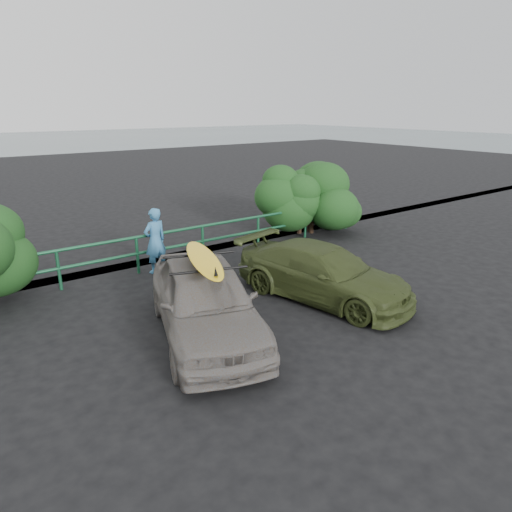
{
  "coord_description": "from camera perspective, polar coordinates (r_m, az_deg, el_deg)",
  "views": [
    {
      "loc": [
        -5.25,
        -6.2,
        4.29
      ],
      "look_at": [
        0.41,
        1.57,
        1.12
      ],
      "focal_mm": 32.0,
      "sensor_mm": 36.0,
      "label": 1
    }
  ],
  "objects": [
    {
      "name": "man",
      "position": [
        12.42,
        -12.48,
        1.88
      ],
      "size": [
        0.71,
        0.52,
        1.77
      ],
      "primitive_type": "imported",
      "rotation": [
        0.0,
        0.0,
        3.31
      ],
      "color": "teal",
      "rests_on": "ground"
    },
    {
      "name": "roof_rack",
      "position": [
        8.55,
        -6.53,
        -0.77
      ],
      "size": [
        1.65,
        1.38,
        0.05
      ],
      "primitive_type": null,
      "rotation": [
        0.0,
        0.0,
        -0.32
      ],
      "color": "black",
      "rests_on": "sedan"
    },
    {
      "name": "surfboard",
      "position": [
        8.53,
        -6.55,
        -0.39
      ],
      "size": [
        1.25,
        2.47,
        0.07
      ],
      "primitive_type": "ellipsoid",
      "rotation": [
        0.0,
        0.0,
        -0.32
      ],
      "color": "yellow",
      "rests_on": "roof_rack"
    },
    {
      "name": "sedan",
      "position": [
        8.83,
        -6.35,
        -5.51
      ],
      "size": [
        3.07,
        4.73,
        1.5
      ],
      "primitive_type": "imported",
      "rotation": [
        0.0,
        0.0,
        -0.32
      ],
      "color": "slate",
      "rests_on": "ground"
    },
    {
      "name": "guardrail",
      "position": [
        12.93,
        -10.51,
        0.97
      ],
      "size": [
        14.0,
        0.08,
        1.04
      ],
      "primitive_type": null,
      "color": "#164F30",
      "rests_on": "ground"
    },
    {
      "name": "olive_vehicle",
      "position": [
        10.65,
        8.38,
        -2.11
      ],
      "size": [
        2.69,
        4.58,
        1.25
      ],
      "primitive_type": "imported",
      "rotation": [
        0.0,
        0.0,
        0.23
      ],
      "color": "#36421D",
      "rests_on": "ground"
    },
    {
      "name": "shrub_right",
      "position": [
        15.87,
        5.05,
        6.73
      ],
      "size": [
        3.2,
        2.4,
        2.29
      ],
      "primitive_type": null,
      "color": "#1C4619",
      "rests_on": "ground"
    },
    {
      "name": "ground",
      "position": [
        9.18,
        3.72,
        -9.66
      ],
      "size": [
        80.0,
        80.0,
        0.0
      ],
      "primitive_type": "plane",
      "color": "black"
    }
  ]
}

